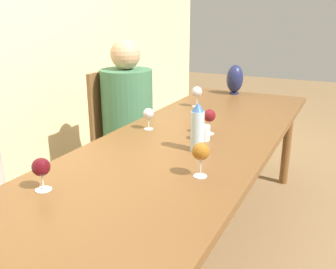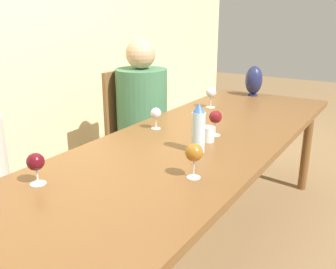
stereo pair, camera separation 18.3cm
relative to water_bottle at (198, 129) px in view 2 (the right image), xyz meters
name	(u,v)px [view 2 (the right image)]	position (x,y,z in m)	size (l,w,h in m)	color
ground_plane	(180,266)	(0.03, 0.11, -0.87)	(14.00, 14.00, 0.00)	olive
dining_table	(181,157)	(0.03, 0.11, -0.18)	(3.07, 0.91, 0.75)	brown
water_bottle	(198,129)	(0.00, 0.00, 0.00)	(0.07, 0.07, 0.25)	silver
water_tumbler	(208,134)	(0.17, 0.03, -0.08)	(0.07, 0.07, 0.08)	silver
vase	(254,80)	(1.44, 0.24, 0.01)	(0.14, 0.14, 0.25)	#1E234C
wine_glass_0	(194,153)	(-0.29, -0.13, -0.01)	(0.08, 0.08, 0.15)	silver
wine_glass_1	(36,162)	(-0.68, 0.38, -0.03)	(0.07, 0.07, 0.14)	silver
wine_glass_2	(215,117)	(0.29, 0.04, -0.02)	(0.07, 0.07, 0.15)	silver
wine_glass_3	(211,93)	(0.87, 0.36, -0.01)	(0.08, 0.08, 0.15)	silver
wine_glass_4	(156,114)	(0.21, 0.40, -0.03)	(0.06, 0.06, 0.13)	silver
chair_far	(134,131)	(0.68, 0.92, -0.35)	(0.44, 0.44, 1.00)	brown
person_far	(144,117)	(0.68, 0.83, -0.22)	(0.39, 0.39, 1.24)	#2D2D38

